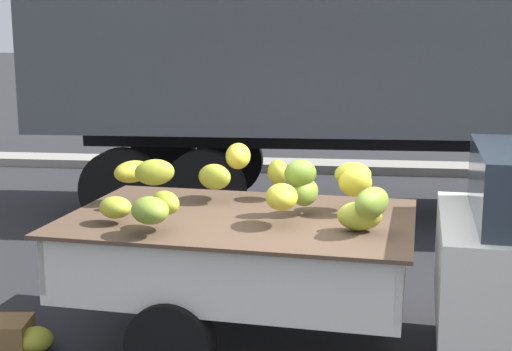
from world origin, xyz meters
name	(u,v)px	position (x,y,z in m)	size (l,w,h in m)	color
curb_strip	(339,167)	(0.00, 8.37, 0.08)	(80.00, 0.80, 0.16)	gray
pickup_truck	(485,255)	(1.19, 0.21, 0.89)	(4.96, 2.24, 1.70)	silver
semi_trailer	(476,33)	(1.83, 5.05, 2.54)	(12.07, 2.94, 3.95)	#4C5156
fallen_banana_bunch_near_tailgate	(35,339)	(-2.30, 0.03, 0.10)	(0.30, 0.26, 0.20)	gold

